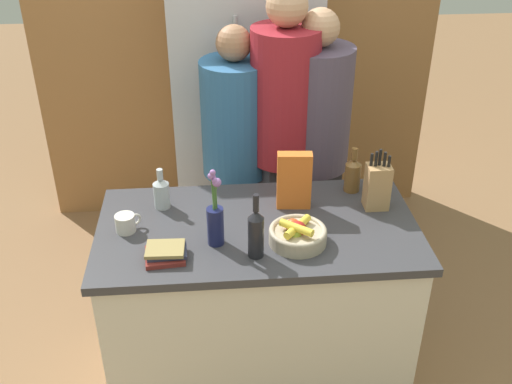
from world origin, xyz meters
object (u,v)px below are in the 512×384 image
(person_at_sink, at_px, (236,152))
(fruit_bowl, at_px, (297,234))
(refrigerator, at_px, (244,102))
(knife_block, at_px, (377,186))
(person_in_blue, at_px, (284,134))
(coffee_mug, at_px, (126,223))
(bottle_vinegar, at_px, (161,192))
(flower_vase, at_px, (215,220))
(bottle_wine, at_px, (256,232))
(person_in_red_tee, at_px, (314,144))
(cereal_box, at_px, (294,181))
(bottle_oil, at_px, (353,174))
(book_stack, at_px, (166,253))

(person_at_sink, bearing_deg, fruit_bowl, -75.21)
(refrigerator, relative_size, person_at_sink, 1.20)
(knife_block, xyz_separation_m, person_in_blue, (-0.37, 0.57, 0.02))
(knife_block, bearing_deg, person_at_sink, 135.44)
(coffee_mug, height_order, bottle_vinegar, bottle_vinegar)
(person_in_blue, bearing_deg, flower_vase, -140.04)
(refrigerator, height_order, coffee_mug, refrigerator)
(bottle_wine, bearing_deg, knife_block, 29.37)
(fruit_bowl, height_order, coffee_mug, fruit_bowl)
(fruit_bowl, relative_size, knife_block, 0.84)
(refrigerator, relative_size, person_in_red_tee, 1.14)
(bottle_wine, height_order, person_at_sink, person_at_sink)
(bottle_wine, bearing_deg, person_at_sink, 91.88)
(refrigerator, bearing_deg, bottle_wine, -92.04)
(coffee_mug, bearing_deg, person_in_blue, 40.49)
(coffee_mug, bearing_deg, cereal_box, 10.54)
(knife_block, bearing_deg, refrigerator, 114.60)
(flower_vase, distance_m, person_at_sink, 0.87)
(bottle_oil, distance_m, person_in_red_tee, 0.44)
(fruit_bowl, bearing_deg, person_in_red_tee, 75.65)
(coffee_mug, distance_m, person_in_blue, 1.04)
(fruit_bowl, relative_size, person_in_red_tee, 0.15)
(bottle_oil, height_order, person_in_red_tee, person_in_red_tee)
(coffee_mug, bearing_deg, flower_vase, -17.76)
(knife_block, relative_size, book_stack, 1.66)
(refrigerator, distance_m, bottle_wine, 1.52)
(bottle_wine, bearing_deg, bottle_oil, 43.88)
(refrigerator, relative_size, book_stack, 10.59)
(flower_vase, relative_size, coffee_mug, 3.18)
(person_at_sink, bearing_deg, bottle_oil, -38.72)
(coffee_mug, height_order, bottle_oil, bottle_oil)
(person_in_red_tee, bearing_deg, cereal_box, -110.03)
(person_at_sink, bearing_deg, cereal_box, -66.59)
(fruit_bowl, relative_size, bottle_vinegar, 1.24)
(bottle_oil, relative_size, person_at_sink, 0.14)
(knife_block, bearing_deg, book_stack, -161.72)
(book_stack, xyz_separation_m, bottle_oil, (0.89, 0.48, 0.07))
(knife_block, distance_m, book_stack, 1.03)
(knife_block, bearing_deg, coffee_mug, -174.76)
(bottle_wine, bearing_deg, flower_vase, 147.77)
(person_in_blue, bearing_deg, fruit_bowl, -116.84)
(book_stack, relative_size, person_in_red_tee, 0.11)
(book_stack, bearing_deg, person_in_red_tee, 49.36)
(fruit_bowl, relative_size, flower_vase, 0.69)
(refrigerator, height_order, bottle_vinegar, refrigerator)
(knife_block, distance_m, person_at_sink, 0.89)
(knife_block, distance_m, bottle_wine, 0.68)
(cereal_box, bearing_deg, fruit_bowl, -94.69)
(fruit_bowl, bearing_deg, coffee_mug, 168.50)
(coffee_mug, bearing_deg, bottle_vinegar, 51.79)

